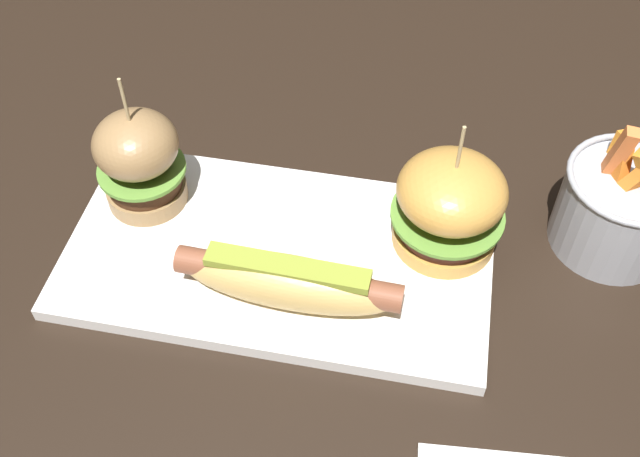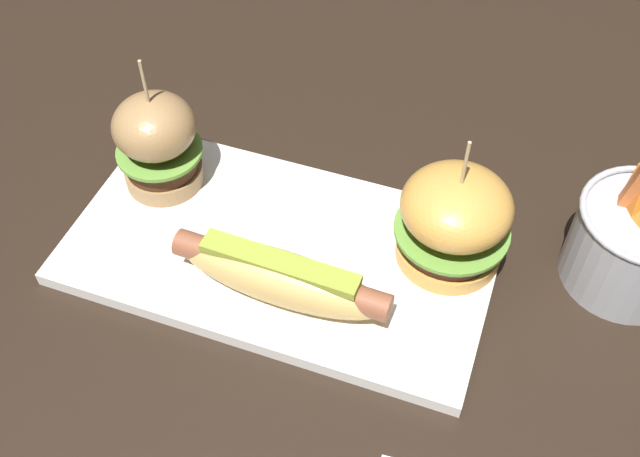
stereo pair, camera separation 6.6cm
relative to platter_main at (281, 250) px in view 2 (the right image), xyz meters
name	(u,v)px [view 2 (the right image)]	position (x,y,z in m)	size (l,w,h in m)	color
ground_plane	(281,255)	(0.00, 0.00, -0.01)	(3.00, 3.00, 0.00)	black
platter_main	(281,250)	(0.00, 0.00, 0.00)	(0.39, 0.21, 0.01)	white
hot_dog	(280,276)	(0.02, -0.05, 0.03)	(0.20, 0.05, 0.05)	tan
slider_left	(157,142)	(-0.14, 0.04, 0.06)	(0.08, 0.08, 0.15)	#9B764A
slider_right	(454,219)	(0.15, 0.04, 0.06)	(0.10, 0.10, 0.14)	gold
fries_bucket	(637,242)	(0.30, 0.08, 0.04)	(0.12, 0.12, 0.14)	#A8AAB2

